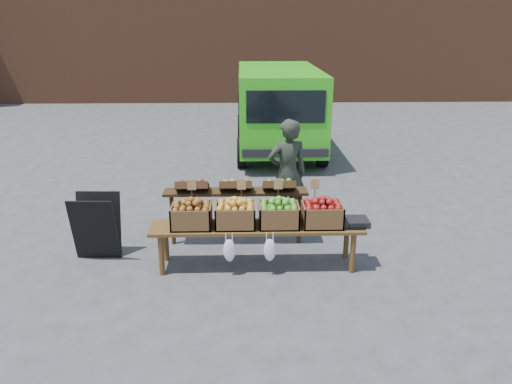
{
  "coord_description": "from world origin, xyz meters",
  "views": [
    {
      "loc": [
        0.61,
        -6.31,
        3.05
      ],
      "look_at": [
        0.78,
        0.03,
        0.85
      ],
      "focal_mm": 35.0,
      "sensor_mm": 36.0,
      "label": 1
    }
  ],
  "objects_px": {
    "crate_green_apples": "(322,215)",
    "crate_red_apples": "(279,215)",
    "vendor": "(287,174)",
    "crate_russet_pears": "(235,216)",
    "delivery_van": "(278,111)",
    "display_bench": "(257,246)",
    "crate_golden_apples": "(192,216)",
    "weighing_scale": "(355,222)",
    "back_table": "(236,209)",
    "chalkboard_sign": "(96,227)"
  },
  "relations": [
    {
      "from": "delivery_van",
      "to": "crate_red_apples",
      "type": "relative_size",
      "value": 8.82
    },
    {
      "from": "crate_red_apples",
      "to": "delivery_van",
      "type": "bearing_deg",
      "value": 86.2
    },
    {
      "from": "vendor",
      "to": "display_bench",
      "type": "height_order",
      "value": "vendor"
    },
    {
      "from": "display_bench",
      "to": "weighing_scale",
      "type": "xyz_separation_m",
      "value": [
        1.25,
        0.0,
        0.33
      ]
    },
    {
      "from": "back_table",
      "to": "crate_red_apples",
      "type": "relative_size",
      "value": 4.2
    },
    {
      "from": "chalkboard_sign",
      "to": "display_bench",
      "type": "distance_m",
      "value": 2.15
    },
    {
      "from": "delivery_van",
      "to": "vendor",
      "type": "relative_size",
      "value": 2.63
    },
    {
      "from": "crate_golden_apples",
      "to": "crate_green_apples",
      "type": "height_order",
      "value": "same"
    },
    {
      "from": "delivery_van",
      "to": "back_table",
      "type": "height_order",
      "value": "delivery_van"
    },
    {
      "from": "crate_red_apples",
      "to": "back_table",
      "type": "bearing_deg",
      "value": 127.38
    },
    {
      "from": "crate_golden_apples",
      "to": "crate_red_apples",
      "type": "height_order",
      "value": "same"
    },
    {
      "from": "vendor",
      "to": "crate_russet_pears",
      "type": "height_order",
      "value": "vendor"
    },
    {
      "from": "vendor",
      "to": "crate_red_apples",
      "type": "xyz_separation_m",
      "value": [
        -0.22,
        -1.36,
        -0.13
      ]
    },
    {
      "from": "crate_red_apples",
      "to": "weighing_scale",
      "type": "bearing_deg",
      "value": 0.0
    },
    {
      "from": "back_table",
      "to": "crate_golden_apples",
      "type": "distance_m",
      "value": 0.93
    },
    {
      "from": "chalkboard_sign",
      "to": "back_table",
      "type": "xyz_separation_m",
      "value": [
        1.85,
        0.41,
        0.07
      ]
    },
    {
      "from": "delivery_van",
      "to": "chalkboard_sign",
      "type": "height_order",
      "value": "delivery_van"
    },
    {
      "from": "chalkboard_sign",
      "to": "crate_russet_pears",
      "type": "xyz_separation_m",
      "value": [
        1.85,
        -0.31,
        0.26
      ]
    },
    {
      "from": "display_bench",
      "to": "chalkboard_sign",
      "type": "bearing_deg",
      "value": 171.66
    },
    {
      "from": "crate_golden_apples",
      "to": "weighing_scale",
      "type": "xyz_separation_m",
      "value": [
        2.07,
        0.0,
        -0.1
      ]
    },
    {
      "from": "crate_golden_apples",
      "to": "chalkboard_sign",
      "type": "bearing_deg",
      "value": 166.53
    },
    {
      "from": "weighing_scale",
      "to": "back_table",
      "type": "bearing_deg",
      "value": 154.73
    },
    {
      "from": "crate_red_apples",
      "to": "crate_green_apples",
      "type": "xyz_separation_m",
      "value": [
        0.55,
        0.0,
        0.0
      ]
    },
    {
      "from": "vendor",
      "to": "crate_green_apples",
      "type": "height_order",
      "value": "vendor"
    },
    {
      "from": "chalkboard_sign",
      "to": "weighing_scale",
      "type": "bearing_deg",
      "value": -3.31
    },
    {
      "from": "display_bench",
      "to": "crate_green_apples",
      "type": "bearing_deg",
      "value": 0.0
    },
    {
      "from": "delivery_van",
      "to": "crate_russet_pears",
      "type": "bearing_deg",
      "value": -99.14
    },
    {
      "from": "crate_green_apples",
      "to": "crate_red_apples",
      "type": "bearing_deg",
      "value": 180.0
    },
    {
      "from": "crate_golden_apples",
      "to": "crate_russet_pears",
      "type": "bearing_deg",
      "value": 0.0
    },
    {
      "from": "back_table",
      "to": "weighing_scale",
      "type": "relative_size",
      "value": 6.18
    },
    {
      "from": "crate_golden_apples",
      "to": "display_bench",
      "type": "bearing_deg",
      "value": 0.0
    },
    {
      "from": "crate_russet_pears",
      "to": "crate_red_apples",
      "type": "xyz_separation_m",
      "value": [
        0.55,
        0.0,
        0.0
      ]
    },
    {
      "from": "delivery_van",
      "to": "display_bench",
      "type": "height_order",
      "value": "delivery_van"
    },
    {
      "from": "chalkboard_sign",
      "to": "display_bench",
      "type": "xyz_separation_m",
      "value": [
        2.13,
        -0.31,
        -0.16
      ]
    },
    {
      "from": "crate_green_apples",
      "to": "display_bench",
      "type": "bearing_deg",
      "value": 180.0
    },
    {
      "from": "display_bench",
      "to": "crate_red_apples",
      "type": "bearing_deg",
      "value": 0.0
    },
    {
      "from": "chalkboard_sign",
      "to": "weighing_scale",
      "type": "xyz_separation_m",
      "value": [
        3.38,
        -0.31,
        0.16
      ]
    },
    {
      "from": "vendor",
      "to": "weighing_scale",
      "type": "bearing_deg",
      "value": 105.7
    },
    {
      "from": "vendor",
      "to": "weighing_scale",
      "type": "xyz_separation_m",
      "value": [
        0.75,
        -1.36,
        -0.23
      ]
    },
    {
      "from": "crate_russet_pears",
      "to": "delivery_van",
      "type": "bearing_deg",
      "value": 81.02
    },
    {
      "from": "delivery_van",
      "to": "back_table",
      "type": "bearing_deg",
      "value": -100.35
    },
    {
      "from": "vendor",
      "to": "crate_green_apples",
      "type": "xyz_separation_m",
      "value": [
        0.33,
        -1.36,
        -0.13
      ]
    },
    {
      "from": "crate_golden_apples",
      "to": "crate_russet_pears",
      "type": "xyz_separation_m",
      "value": [
        0.55,
        0.0,
        0.0
      ]
    },
    {
      "from": "back_table",
      "to": "crate_red_apples",
      "type": "height_order",
      "value": "back_table"
    },
    {
      "from": "chalkboard_sign",
      "to": "vendor",
      "type": "bearing_deg",
      "value": 23.84
    },
    {
      "from": "back_table",
      "to": "weighing_scale",
      "type": "distance_m",
      "value": 1.69
    },
    {
      "from": "display_bench",
      "to": "crate_red_apples",
      "type": "height_order",
      "value": "crate_red_apples"
    },
    {
      "from": "vendor",
      "to": "crate_golden_apples",
      "type": "bearing_deg",
      "value": 32.75
    },
    {
      "from": "vendor",
      "to": "weighing_scale",
      "type": "distance_m",
      "value": 1.57
    },
    {
      "from": "chalkboard_sign",
      "to": "crate_red_apples",
      "type": "xyz_separation_m",
      "value": [
        2.4,
        -0.31,
        0.26
      ]
    }
  ]
}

